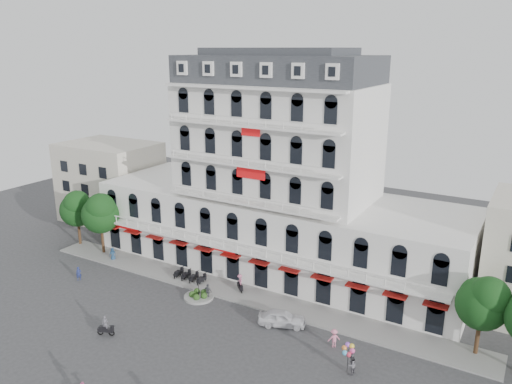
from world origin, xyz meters
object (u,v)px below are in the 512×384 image
Objects in this scene: rider_west at (105,327)px; rider_center at (240,282)px; balloon_vendor at (350,360)px; parked_car at (282,318)px.

rider_center reaches higher than rider_west.
rider_center is at bearing 153.91° from balloon_vendor.
balloon_vendor is (8.21, -3.71, 0.47)m from parked_car.
rider_west is 22.41m from balloon_vendor.
rider_west is at bearing -70.01° from rider_center.
rider_center reaches higher than parked_car.
rider_west is 0.97× the size of rider_center.
balloon_vendor is at bearing 17.96° from rider_center.
balloon_vendor is (21.54, 6.15, 0.38)m from rider_west.
rider_west is 0.82× the size of balloon_vendor.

